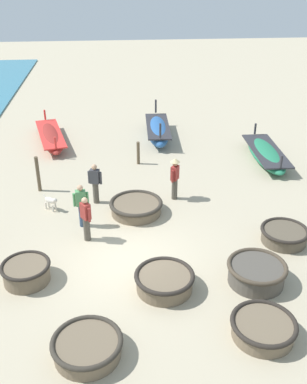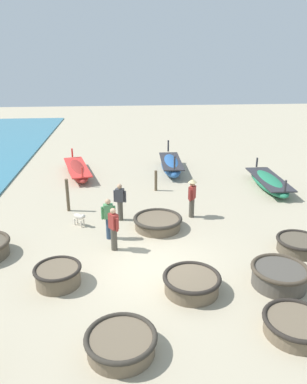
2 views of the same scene
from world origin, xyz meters
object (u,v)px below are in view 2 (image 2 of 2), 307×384
Objects in this scene: long_boat_green_hull at (77,170)px; coracle_weathered at (192,283)px; coracle_nearest at (299,244)px; coracle_far_right at (296,325)px; dog at (80,217)px; mooring_post_mid_beach at (68,195)px; long_boat_white_hull at (269,182)px; mooring_post_inland at (156,181)px; coracle_beside_post at (280,275)px; fisherman_standing_left at (192,196)px; fisherman_crouching at (120,201)px; fisherman_with_hat at (114,228)px; long_boat_red_hull at (171,165)px; coracle_front_right at (58,275)px; coracle_center at (121,343)px; coracle_front_left at (158,222)px; fisherman_standing_right at (109,218)px.

coracle_weathered is at bearing -69.04° from long_boat_green_hull.
coracle_far_right is at bearing -115.94° from coracle_nearest.
mooring_post_mid_beach is (-0.64, 1.58, 0.36)m from dog.
mooring_post_mid_beach reaches higher than long_boat_white_hull.
long_boat_green_hull reaches higher than mooring_post_inland.
fisherman_standing_left reaches higher than coracle_beside_post.
long_boat_white_hull is 7.69× the size of dog.
fisherman_crouching reaches higher than coracle_beside_post.
fisherman_with_hat is (-3.20, -2.53, -0.12)m from fisherman_standing_left.
coracle_front_right is at bearing -113.78° from long_boat_red_hull.
coracle_nearest is 4.38m from coracle_far_right.
mooring_post_inland is at bearing -110.71° from long_boat_red_hull.
coracle_nearest is at bearing 64.06° from coracle_far_right.
coracle_front_right is 0.30× the size of long_boat_green_hull.
coracle_front_right is 0.33× the size of long_boat_white_hull.
coracle_weathered is 1.07× the size of fisherman_with_hat.
coracle_front_left is at bearing 77.01° from coracle_center.
coracle_nearest is at bearing -27.26° from fisherman_crouching.
coracle_front_left is 0.41× the size of long_boat_green_hull.
dog is at bearing 143.35° from coracle_beside_post.
coracle_center reaches higher than coracle_front_left.
fisherman_crouching is at bearing 14.80° from dog.
fisherman_crouching is 3.84m from mooring_post_inland.
long_boat_red_hull reaches higher than coracle_front_right.
long_boat_red_hull is (4.82, 10.93, 0.09)m from coracle_front_right.
long_boat_red_hull is at bearing 66.22° from coracle_front_right.
fisherman_crouching is at bearing -114.50° from long_boat_red_hull.
coracle_nearest is 4.56m from fisherman_standing_left.
dog reaches higher than coracle_far_right.
mooring_post_mid_beach is at bearing -88.50° from long_boat_green_hull.
long_boat_white_hull is (4.60, -3.21, -0.10)m from long_boat_red_hull.
coracle_front_right is 3.22m from fisherman_standing_right.
mooring_post_mid_beach is at bearing 93.97° from coracle_front_right.
fisherman_with_hat is at bearing 152.01° from coracle_beside_post.
coracle_front_right is 8.64m from mooring_post_inland.
long_boat_green_hull is at bearing 110.66° from fisherman_crouching.
mooring_post_inland is at bearing 178.90° from long_boat_white_hull.
long_boat_white_hull is (7.58, 10.61, 0.04)m from coracle_center.
coracle_beside_post is (6.50, -0.63, 0.02)m from coracle_front_right.
mooring_post_mid_beach is (-2.25, 1.16, -0.11)m from fisherman_crouching.
long_boat_white_hull is 5.65m from fisherman_standing_left.
dog is at bearing 123.88° from fisherman_with_hat.
long_boat_green_hull reaches higher than coracle_beside_post.
coracle_nearest is 1.10× the size of coracle_front_right.
dog is at bearing 170.78° from coracle_front_left.
fisherman_standing_left reaches higher than long_boat_green_hull.
coracle_front_left is 2.37m from fisherman_with_hat.
mooring_post_inland is at bearing 91.52° from coracle_weathered.
long_boat_green_hull is at bearing 116.19° from coracle_far_right.
dog is (-4.58, -0.47, -0.59)m from fisherman_standing_left.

